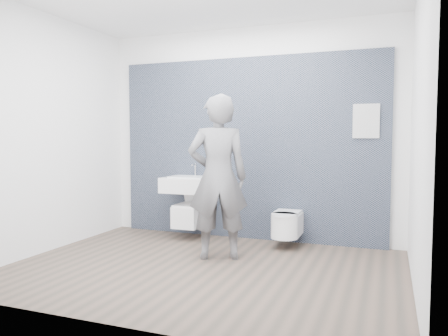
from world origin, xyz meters
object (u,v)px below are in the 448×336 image
at_px(toilet_square, 190,214).
at_px(visitor, 218,177).
at_px(toilet_rounded, 286,224).
at_px(washbasin, 189,184).

distance_m(toilet_square, visitor, 1.22).
xyz_separation_m(toilet_rounded, visitor, (-0.60, -0.76, 0.63)).
relative_size(toilet_rounded, visitor, 0.30).
bearing_deg(toilet_square, visitor, -47.91).
distance_m(washbasin, visitor, 1.08).
bearing_deg(visitor, toilet_rounded, -153.19).
relative_size(toilet_square, toilet_rounded, 1.15).
xyz_separation_m(washbasin, visitor, (0.72, -0.78, 0.18)).
xyz_separation_m(washbasin, toilet_rounded, (1.32, -0.03, -0.44)).
distance_m(toilet_square, toilet_rounded, 1.33).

